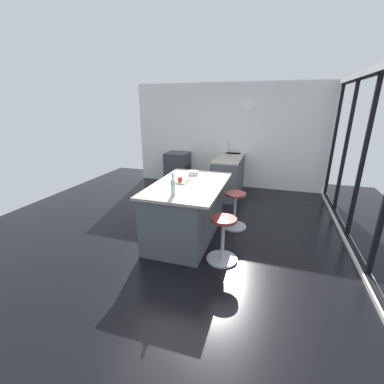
% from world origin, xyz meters
% --- Properties ---
extents(ground_plane, '(7.75, 7.75, 0.00)m').
position_xyz_m(ground_plane, '(0.00, 0.00, 0.00)').
color(ground_plane, black).
extents(window_panel_rear, '(5.96, 0.12, 2.64)m').
position_xyz_m(window_panel_rear, '(0.00, 2.48, 1.50)').
color(window_panel_rear, silver).
rests_on(window_panel_rear, ground_plane).
extents(interior_partition_left, '(0.15, 4.97, 2.64)m').
position_xyz_m(interior_partition_left, '(-2.98, 0.00, 1.32)').
color(interior_partition_left, silver).
rests_on(interior_partition_left, ground_plane).
extents(sink_cabinet, '(2.24, 0.60, 1.19)m').
position_xyz_m(sink_cabinet, '(-2.64, 0.20, 0.46)').
color(sink_cabinet, '#4C5156').
rests_on(sink_cabinet, ground_plane).
extents(oven_range, '(0.60, 0.61, 0.88)m').
position_xyz_m(oven_range, '(-2.63, -1.27, 0.44)').
color(oven_range, '#38383D').
rests_on(oven_range, ground_plane).
extents(kitchen_island, '(1.76, 1.09, 0.92)m').
position_xyz_m(kitchen_island, '(0.14, -0.08, 0.47)').
color(kitchen_island, '#4C5156').
rests_on(kitchen_island, ground_plane).
extents(stool_by_window, '(0.44, 0.44, 0.65)m').
position_xyz_m(stool_by_window, '(-0.41, 0.64, 0.31)').
color(stool_by_window, '#B7B7BC').
rests_on(stool_by_window, ground_plane).
extents(stool_middle, '(0.44, 0.44, 0.65)m').
position_xyz_m(stool_middle, '(0.69, 0.64, 0.31)').
color(stool_middle, '#B7B7BC').
rests_on(stool_middle, ground_plane).
extents(cutting_board, '(0.36, 0.24, 0.02)m').
position_xyz_m(cutting_board, '(0.06, -0.20, 0.93)').
color(cutting_board, tan).
rests_on(cutting_board, kitchen_island).
extents(apple_red, '(0.08, 0.08, 0.08)m').
position_xyz_m(apple_red, '(0.16, -0.18, 0.98)').
color(apple_red, red).
rests_on(apple_red, cutting_board).
extents(water_bottle, '(0.06, 0.06, 0.31)m').
position_xyz_m(water_bottle, '(0.73, -0.07, 1.05)').
color(water_bottle, silver).
rests_on(water_bottle, kitchen_island).
extents(fruit_bowl, '(0.18, 0.18, 0.07)m').
position_xyz_m(fruit_bowl, '(-0.39, -0.13, 0.96)').
color(fruit_bowl, silver).
rests_on(fruit_bowl, kitchen_island).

